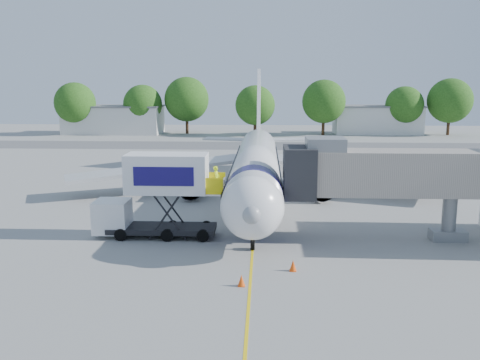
{
  "coord_description": "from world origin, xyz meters",
  "views": [
    {
      "loc": [
        0.65,
        -40.64,
        10.23
      ],
      "look_at": [
        -1.04,
        -3.63,
        3.2
      ],
      "focal_mm": 40.0,
      "sensor_mm": 36.0,
      "label": 1
    }
  ],
  "objects_px": {
    "catering_hiloader": "(157,196)",
    "jet_bridge": "(380,173)",
    "ground_tug": "(314,308)",
    "aircraft": "(256,166)"
  },
  "relations": [
    {
      "from": "catering_hiloader",
      "to": "jet_bridge",
      "type": "bearing_deg",
      "value": 0.01
    },
    {
      "from": "catering_hiloader",
      "to": "ground_tug",
      "type": "relative_size",
      "value": 2.06
    },
    {
      "from": "jet_bridge",
      "to": "ground_tug",
      "type": "distance_m",
      "value": 14.01
    },
    {
      "from": "aircraft",
      "to": "catering_hiloader",
      "type": "distance_m",
      "value": 12.77
    },
    {
      "from": "aircraft",
      "to": "catering_hiloader",
      "type": "height_order",
      "value": "aircraft"
    },
    {
      "from": "catering_hiloader",
      "to": "ground_tug",
      "type": "distance_m",
      "value": 15.6
    },
    {
      "from": "catering_hiloader",
      "to": "aircraft",
      "type": "bearing_deg",
      "value": 60.58
    },
    {
      "from": "jet_bridge",
      "to": "catering_hiloader",
      "type": "relative_size",
      "value": 1.64
    },
    {
      "from": "aircraft",
      "to": "ground_tug",
      "type": "height_order",
      "value": "aircraft"
    },
    {
      "from": "aircraft",
      "to": "jet_bridge",
      "type": "height_order",
      "value": "aircraft"
    }
  ]
}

